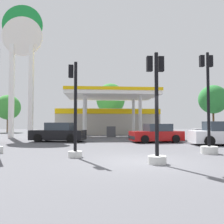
% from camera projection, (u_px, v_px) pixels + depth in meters
% --- Properties ---
extents(ground_plane, '(90.00, 90.00, 0.00)m').
position_uv_depth(ground_plane, '(144.00, 162.00, 9.11)').
color(ground_plane, '#56565B').
rests_on(ground_plane, ground).
extents(gas_station, '(12.85, 12.33, 4.80)m').
position_uv_depth(gas_station, '(108.00, 118.00, 29.97)').
color(gas_station, '#ADA89E').
rests_on(gas_station, ground).
extents(station_pole_sign, '(3.96, 0.56, 13.32)m').
position_uv_depth(station_pole_sign, '(22.00, 53.00, 23.47)').
color(station_pole_sign, white).
rests_on(station_pole_sign, ground).
extents(car_1, '(4.79, 2.79, 1.61)m').
position_uv_depth(car_1, '(220.00, 131.00, 21.00)').
color(car_1, black).
rests_on(car_1, ground).
extents(car_2, '(4.49, 2.61, 1.51)m').
position_uv_depth(car_2, '(59.00, 133.00, 18.64)').
color(car_2, black).
rests_on(car_2, ground).
extents(car_3, '(4.13, 2.21, 1.41)m').
position_uv_depth(car_3, '(156.00, 134.00, 18.08)').
color(car_3, black).
rests_on(car_3, ground).
extents(car_5, '(4.60, 2.36, 1.59)m').
position_uv_depth(car_5, '(224.00, 134.00, 15.84)').
color(car_5, black).
rests_on(car_5, ground).
extents(traffic_signal_0, '(0.68, 0.70, 4.13)m').
position_uv_depth(traffic_signal_0, '(156.00, 120.00, 8.73)').
color(traffic_signal_0, silver).
rests_on(traffic_signal_0, ground).
extents(traffic_signal_1, '(0.63, 0.66, 4.20)m').
position_uv_depth(traffic_signal_1, '(75.00, 123.00, 10.34)').
color(traffic_signal_1, silver).
rests_on(traffic_signal_1, ground).
extents(traffic_signal_2, '(0.81, 0.81, 4.98)m').
position_uv_depth(traffic_signal_2, '(208.00, 122.00, 11.53)').
color(traffic_signal_2, silver).
rests_on(traffic_signal_2, ground).
extents(tree_0, '(3.71, 3.71, 5.71)m').
position_uv_depth(tree_0, '(8.00, 107.00, 35.93)').
color(tree_0, brown).
rests_on(tree_0, ground).
extents(tree_1, '(4.55, 4.55, 7.71)m').
position_uv_depth(tree_1, '(111.00, 99.00, 37.43)').
color(tree_1, brown).
rests_on(tree_1, ground).
extents(tree_2, '(4.39, 4.39, 7.28)m').
position_uv_depth(tree_2, '(213.00, 99.00, 36.36)').
color(tree_2, brown).
rests_on(tree_2, ground).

